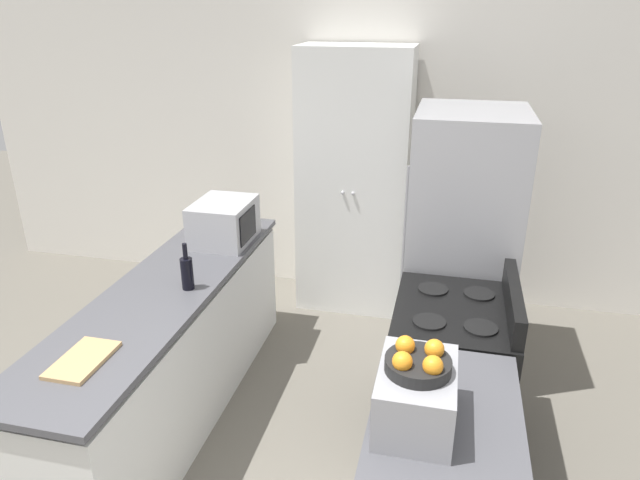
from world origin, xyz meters
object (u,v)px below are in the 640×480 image
Objects in this scene: stove at (448,375)px; microwave at (224,222)px; fruit_bowl at (418,361)px; refrigerator at (461,246)px; pantry_cabinet at (354,183)px; wine_bottle at (187,272)px; toaster_oven at (415,396)px.

stove is 2.26× the size of microwave.
fruit_bowl is at bearing -47.79° from microwave.
refrigerator is 1.81m from fruit_bowl.
pantry_cabinet is 2.63m from fruit_bowl.
refrigerator is at bearing 31.76° from wine_bottle.
fruit_bowl reaches higher than toaster_oven.
microwave is 1.65× the size of wine_bottle.
toaster_oven is at bearing -47.70° from microwave.
refrigerator reaches higher than microwave.
wine_bottle is at bearing -84.95° from microwave.
pantry_cabinet is 1.15m from refrigerator.
refrigerator reaches higher than toaster_oven.
pantry_cabinet is 1.88m from stove.
pantry_cabinet is at bearing 118.05° from stove.
fruit_bowl is (1.42, -1.56, 0.14)m from microwave.
fruit_bowl reaches higher than wine_bottle.
microwave is at bearing 95.05° from wine_bottle.
microwave is at bearing 132.30° from toaster_oven.
pantry_cabinet is 1.21m from microwave.
fruit_bowl is at bearing -98.62° from stove.
refrigerator is 1.79m from toaster_oven.
stove is 1.12m from toaster_oven.
refrigerator is 1.60m from microwave.
stove is 0.94m from refrigerator.
refrigerator is at bearing 88.56° from stove.
stove is at bearing -20.94° from microwave.
pantry_cabinet reaches higher than wine_bottle.
refrigerator is at bearing -41.07° from pantry_cabinet.
pantry_cabinet reaches higher than fruit_bowl.
microwave is (-0.72, -0.97, -0.04)m from pantry_cabinet.
refrigerator is 3.91× the size of microwave.
refrigerator is 4.34× the size of toaster_oven.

